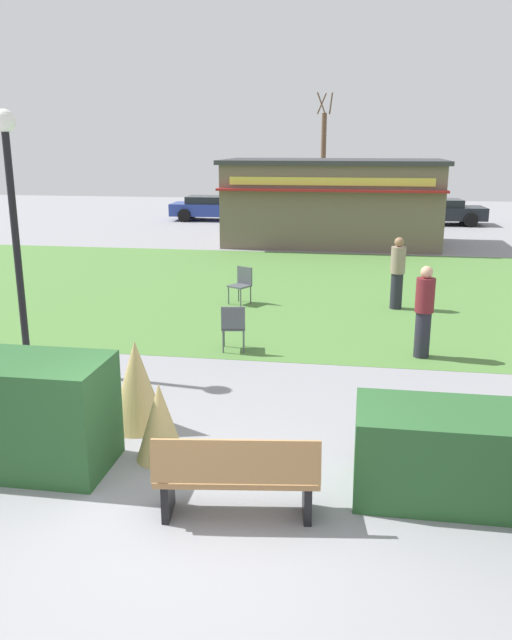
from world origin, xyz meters
TOP-DOWN VIEW (x-y plane):
  - ground_plane at (0.00, 0.00)m, footprint 80.00×80.00m
  - lawn_patch at (0.00, 11.23)m, footprint 36.00×12.00m
  - park_bench at (0.52, 0.24)m, footprint 1.75×0.75m
  - hedge_left at (-2.46, 0.97)m, footprint 2.55×1.10m
  - hedge_right at (2.81, 1.05)m, footprint 2.19×1.10m
  - ornamental_grass_behind_left at (-1.24, 2.23)m, footprint 0.76×0.76m
  - ornamental_grass_behind_right at (-0.65, 1.39)m, footprint 0.61×0.61m
  - lamppost_mid at (-3.90, 4.17)m, footprint 0.36×0.36m
  - food_kiosk at (0.57, 19.63)m, footprint 8.28×4.62m
  - cafe_chair_west at (-0.59, 5.73)m, footprint 0.51×0.51m
  - cafe_chair_east at (-1.10, 9.46)m, footprint 0.60×0.60m
  - person_strolling at (2.58, 9.53)m, footprint 0.34×0.34m
  - person_standing at (2.87, 5.96)m, footprint 0.34×0.34m
  - parked_car_west_slot at (-5.70, 26.51)m, footprint 4.25×2.16m
  - parked_car_center_slot at (-0.47, 26.51)m, footprint 4.24×2.14m
  - parked_car_east_slot at (5.35, 26.51)m, footprint 4.31×2.26m
  - tree_left_bg at (-0.51, 31.49)m, footprint 0.91×0.96m

SIDE VIEW (x-z plane):
  - ground_plane at x=0.00m, z-range 0.00..0.00m
  - lawn_patch at x=0.00m, z-range 0.00..0.01m
  - park_bench at x=0.52m, z-range 0.01..0.96m
  - ornamental_grass_behind_right at x=-0.65m, z-range 0.00..0.99m
  - hedge_right at x=2.81m, z-range 0.00..1.01m
  - cafe_chair_west at x=-0.59m, z-range 0.08..0.97m
  - cafe_chair_east at x=-1.10m, z-range 0.08..0.97m
  - ornamental_grass_behind_left at x=-1.24m, z-range 0.00..1.25m
  - parked_car_west_slot at x=-5.70m, z-range 0.04..1.24m
  - parked_car_center_slot at x=-0.47m, z-range 0.04..1.24m
  - parked_car_east_slot at x=5.35m, z-range 0.04..1.24m
  - hedge_left at x=-2.46m, z-range 0.00..1.35m
  - person_strolling at x=2.58m, z-range 0.02..1.71m
  - person_standing at x=2.87m, z-range 0.02..1.71m
  - food_kiosk at x=0.57m, z-range 0.01..3.19m
  - lamppost_mid at x=-3.90m, z-range 0.55..4.86m
  - tree_left_bg at x=-0.51m, z-range -0.37..6.06m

